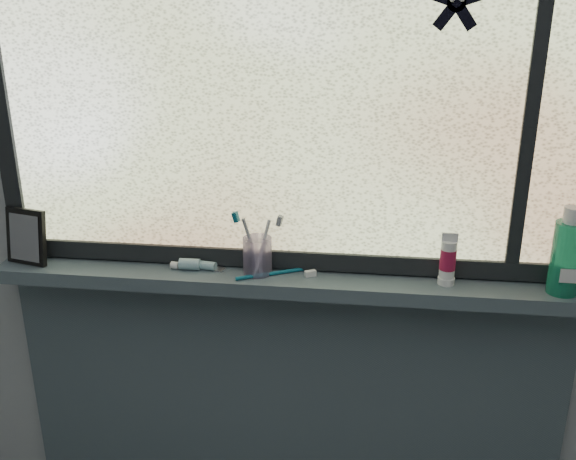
# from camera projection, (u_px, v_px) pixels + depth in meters

# --- Properties ---
(wall_back) EXTENTS (3.00, 0.01, 2.50)m
(wall_back) POSITION_uv_depth(u_px,v_px,m) (288.00, 186.00, 1.73)
(wall_back) COLOR #9EA3A8
(wall_back) RESTS_ON ground
(windowsill) EXTENTS (1.62, 0.14, 0.04)m
(windowsill) POSITION_uv_depth(u_px,v_px,m) (284.00, 282.00, 1.75)
(windowsill) COLOR #44535B
(windowsill) RESTS_ON wall_back
(sill_apron) EXTENTS (1.62, 0.02, 0.98)m
(sill_apron) POSITION_uv_depth(u_px,v_px,m) (287.00, 424.00, 1.98)
(sill_apron) COLOR #44535B
(sill_apron) RESTS_ON floor
(window_pane) EXTENTS (1.50, 0.01, 1.00)m
(window_pane) POSITION_uv_depth(u_px,v_px,m) (286.00, 82.00, 1.61)
(window_pane) COLOR silver
(window_pane) RESTS_ON wall_back
(frame_bottom) EXTENTS (1.60, 0.03, 0.05)m
(frame_bottom) POSITION_uv_depth(u_px,v_px,m) (286.00, 259.00, 1.77)
(frame_bottom) COLOR black
(frame_bottom) RESTS_ON windowsill
(frame_mullion) EXTENTS (0.03, 0.03, 1.00)m
(frame_mullion) POSITION_uv_depth(u_px,v_px,m) (534.00, 87.00, 1.54)
(frame_mullion) COLOR black
(frame_mullion) RESTS_ON wall_back
(starfish_sticker) EXTENTS (0.15, 0.02, 0.15)m
(starfish_sticker) POSITION_uv_depth(u_px,v_px,m) (456.00, 2.00, 1.49)
(starfish_sticker) COLOR black
(starfish_sticker) RESTS_ON window_pane
(vanity_mirror) EXTENTS (0.14, 0.09, 0.16)m
(vanity_mirror) POSITION_uv_depth(u_px,v_px,m) (26.00, 236.00, 1.80)
(vanity_mirror) COLOR black
(vanity_mirror) RESTS_ON windowsill
(toothpaste_tube) EXTENTS (0.18, 0.05, 0.03)m
(toothpaste_tube) POSITION_uv_depth(u_px,v_px,m) (196.00, 264.00, 1.77)
(toothpaste_tube) COLOR white
(toothpaste_tube) RESTS_ON windowsill
(toothbrush_cup) EXTENTS (0.09, 0.09, 0.10)m
(toothbrush_cup) POSITION_uv_depth(u_px,v_px,m) (257.00, 256.00, 1.74)
(toothbrush_cup) COLOR #B29BCD
(toothbrush_cup) RESTS_ON windowsill
(toothbrush_lying) EXTENTS (0.22, 0.13, 0.02)m
(toothbrush_lying) POSITION_uv_depth(u_px,v_px,m) (270.00, 273.00, 1.74)
(toothbrush_lying) COLOR #0C5B71
(toothbrush_lying) RESTS_ON windowsill
(mouthwash_bottle) EXTENTS (0.09, 0.09, 0.19)m
(mouthwash_bottle) POSITION_uv_depth(u_px,v_px,m) (567.00, 251.00, 1.60)
(mouthwash_bottle) COLOR #20A877
(mouthwash_bottle) RESTS_ON windowsill
(cream_tube) EXTENTS (0.05, 0.05, 0.10)m
(cream_tube) POSITION_uv_depth(u_px,v_px,m) (448.00, 257.00, 1.67)
(cream_tube) COLOR silver
(cream_tube) RESTS_ON windowsill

